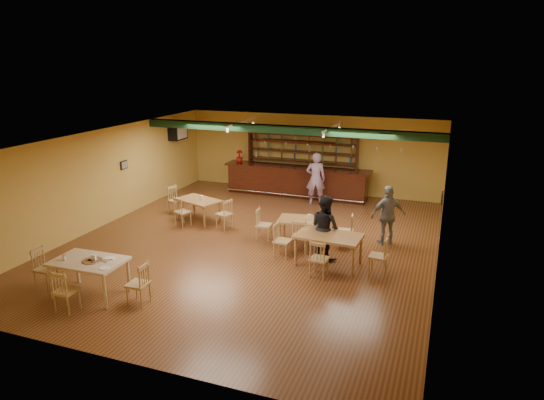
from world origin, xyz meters
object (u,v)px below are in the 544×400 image
at_px(dining_table_b, 304,231).
at_px(near_table, 90,278).
at_px(patron_bar, 316,179).
at_px(patron_right_a, 325,227).
at_px(bar_counter, 297,181).
at_px(dining_table_d, 328,250).
at_px(dining_table_a, 199,210).

relative_size(dining_table_b, near_table, 0.92).
distance_m(patron_bar, patron_right_a, 4.87).
bearing_deg(near_table, dining_table_b, 51.24).
bearing_deg(near_table, patron_bar, 70.06).
height_order(dining_table_b, patron_bar, patron_bar).
relative_size(bar_counter, dining_table_b, 3.92).
height_order(bar_counter, patron_right_a, patron_right_a).
bearing_deg(dining_table_d, patron_right_a, 120.23).
height_order(bar_counter, dining_table_b, bar_counter).
distance_m(dining_table_d, patron_bar, 5.39).
xyz_separation_m(patron_bar, patron_right_a, (1.51, -4.63, -0.09)).
height_order(dining_table_a, dining_table_d, dining_table_d).
height_order(bar_counter, dining_table_d, bar_counter).
bearing_deg(patron_bar, dining_table_b, 86.70).
bearing_deg(patron_right_a, patron_bar, -38.85).
distance_m(dining_table_a, dining_table_b, 3.84).
relative_size(bar_counter, dining_table_a, 3.98).
bearing_deg(patron_bar, patron_right_a, 94.25).
distance_m(bar_counter, patron_bar, 1.33).
bearing_deg(dining_table_d, dining_table_b, 133.14).
relative_size(near_table, patron_right_a, 0.92).
height_order(dining_table_d, near_table, near_table).
height_order(near_table, patron_bar, patron_bar).
bearing_deg(dining_table_b, near_table, -134.99).
relative_size(patron_bar, patron_right_a, 1.11).
distance_m(dining_table_a, patron_bar, 4.37).
relative_size(bar_counter, near_table, 3.61).
distance_m(near_table, patron_bar, 8.96).
xyz_separation_m(dining_table_b, patron_right_a, (0.80, -0.80, 0.49)).
distance_m(bar_counter, patron_right_a, 6.00).
bearing_deg(patron_right_a, bar_counter, -32.49).
relative_size(dining_table_a, near_table, 0.91).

